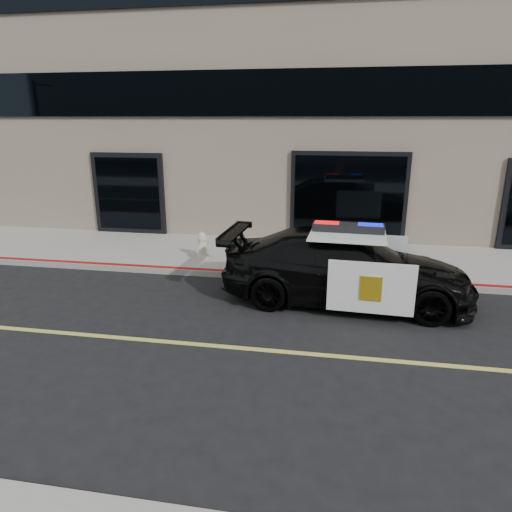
# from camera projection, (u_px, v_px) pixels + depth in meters

# --- Properties ---
(ground) EXTENTS (120.00, 120.00, 0.00)m
(ground) POSITION_uv_depth(u_px,v_px,m) (413.00, 363.00, 7.38)
(ground) COLOR black
(ground) RESTS_ON ground
(sidewalk_n) EXTENTS (60.00, 3.50, 0.15)m
(sidewalk_n) POSITION_uv_depth(u_px,v_px,m) (384.00, 262.00, 12.31)
(sidewalk_n) COLOR gray
(sidewalk_n) RESTS_ON ground
(building_n) EXTENTS (60.00, 7.00, 12.00)m
(building_n) POSITION_uv_depth(u_px,v_px,m) (384.00, 51.00, 15.53)
(building_n) COLOR #756856
(building_n) RESTS_ON ground
(police_car) EXTENTS (2.71, 5.46, 1.72)m
(police_car) POSITION_uv_depth(u_px,v_px,m) (346.00, 267.00, 9.68)
(police_car) COLOR black
(police_car) RESTS_ON ground
(fire_hydrant) EXTENTS (0.33, 0.46, 0.73)m
(fire_hydrant) POSITION_uv_depth(u_px,v_px,m) (202.00, 246.00, 12.33)
(fire_hydrant) COLOR beige
(fire_hydrant) RESTS_ON sidewalk_n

